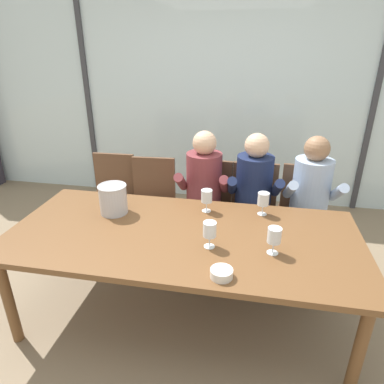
# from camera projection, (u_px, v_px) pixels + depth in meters

# --- Properties ---
(ground) EXTENTS (14.00, 14.00, 0.00)m
(ground) POSITION_uv_depth(u_px,v_px,m) (204.00, 244.00, 3.47)
(ground) COLOR #847056
(window_glass_panel) EXTENTS (7.57, 0.03, 2.60)m
(window_glass_panel) POSITION_uv_depth(u_px,v_px,m) (221.00, 97.00, 4.03)
(window_glass_panel) COLOR silver
(window_glass_panel) RESTS_ON ground
(window_mullion_left) EXTENTS (0.06, 0.06, 2.60)m
(window_mullion_left) POSITION_uv_depth(u_px,v_px,m) (88.00, 94.00, 4.31)
(window_mullion_left) COLOR #38383D
(window_mullion_left) RESTS_ON ground
(window_mullion_right) EXTENTS (0.06, 0.06, 2.60)m
(window_mullion_right) POSITION_uv_depth(u_px,v_px,m) (374.00, 102.00, 3.73)
(window_mullion_right) COLOR #38383D
(window_mullion_right) RESTS_ON ground
(hillside_vineyard) EXTENTS (13.57, 2.40, 2.14)m
(hillside_vineyard) POSITION_uv_depth(u_px,v_px,m) (240.00, 82.00, 7.86)
(hillside_vineyard) COLOR #386633
(hillside_vineyard) RESTS_ON ground
(dining_table) EXTENTS (2.37, 1.08, 0.72)m
(dining_table) POSITION_uv_depth(u_px,v_px,m) (182.00, 241.00, 2.31)
(dining_table) COLOR brown
(dining_table) RESTS_ON ground
(chair_near_curtain) EXTENTS (0.45, 0.45, 0.89)m
(chair_near_curtain) POSITION_uv_depth(u_px,v_px,m) (112.00, 192.00, 3.40)
(chair_near_curtain) COLOR brown
(chair_near_curtain) RESTS_ON ground
(chair_left_of_center) EXTENTS (0.47, 0.47, 0.89)m
(chair_left_of_center) POSITION_uv_depth(u_px,v_px,m) (152.00, 197.00, 3.29)
(chair_left_of_center) COLOR brown
(chair_left_of_center) RESTS_ON ground
(chair_center) EXTENTS (0.50, 0.50, 0.89)m
(chair_center) POSITION_uv_depth(u_px,v_px,m) (207.00, 200.00, 3.23)
(chair_center) COLOR brown
(chair_center) RESTS_ON ground
(chair_right_of_center) EXTENTS (0.45, 0.45, 0.89)m
(chair_right_of_center) POSITION_uv_depth(u_px,v_px,m) (253.00, 204.00, 3.14)
(chair_right_of_center) COLOR brown
(chair_right_of_center) RESTS_ON ground
(chair_near_window_right) EXTENTS (0.45, 0.45, 0.89)m
(chair_near_window_right) POSITION_uv_depth(u_px,v_px,m) (303.00, 207.00, 3.09)
(chair_near_window_right) COLOR brown
(chair_near_window_right) RESTS_ON ground
(person_maroon_top) EXTENTS (0.47, 0.62, 1.21)m
(person_maroon_top) POSITION_uv_depth(u_px,v_px,m) (203.00, 190.00, 3.02)
(person_maroon_top) COLOR brown
(person_maroon_top) RESTS_ON ground
(person_navy_polo) EXTENTS (0.48, 0.62, 1.21)m
(person_navy_polo) POSITION_uv_depth(u_px,v_px,m) (254.00, 194.00, 2.94)
(person_navy_polo) COLOR #192347
(person_navy_polo) RESTS_ON ground
(person_pale_blue_shirt) EXTENTS (0.47, 0.62, 1.21)m
(person_pale_blue_shirt) POSITION_uv_depth(u_px,v_px,m) (311.00, 198.00, 2.86)
(person_pale_blue_shirt) COLOR #9EB2D1
(person_pale_blue_shirt) RESTS_ON ground
(ice_bucket_primary) EXTENTS (0.21, 0.21, 0.22)m
(ice_bucket_primary) POSITION_uv_depth(u_px,v_px,m) (113.00, 199.00, 2.51)
(ice_bucket_primary) COLOR #B7B7BC
(ice_bucket_primary) RESTS_ON dining_table
(tasting_bowl) EXTENTS (0.13, 0.13, 0.05)m
(tasting_bowl) POSITION_uv_depth(u_px,v_px,m) (222.00, 273.00, 1.84)
(tasting_bowl) COLOR silver
(tasting_bowl) RESTS_ON dining_table
(wine_glass_by_left_taster) EXTENTS (0.08, 0.08, 0.17)m
(wine_glass_by_left_taster) POSITION_uv_depth(u_px,v_px,m) (274.00, 236.00, 2.01)
(wine_glass_by_left_taster) COLOR silver
(wine_glass_by_left_taster) RESTS_ON dining_table
(wine_glass_near_bucket) EXTENTS (0.08, 0.08, 0.17)m
(wine_glass_near_bucket) POSITION_uv_depth(u_px,v_px,m) (210.00, 230.00, 2.08)
(wine_glass_near_bucket) COLOR silver
(wine_glass_near_bucket) RESTS_ON dining_table
(wine_glass_center_pour) EXTENTS (0.08, 0.08, 0.17)m
(wine_glass_center_pour) POSITION_uv_depth(u_px,v_px,m) (263.00, 200.00, 2.48)
(wine_glass_center_pour) COLOR silver
(wine_glass_center_pour) RESTS_ON dining_table
(wine_glass_by_right_taster) EXTENTS (0.08, 0.08, 0.17)m
(wine_glass_by_right_taster) POSITION_uv_depth(u_px,v_px,m) (207.00, 197.00, 2.53)
(wine_glass_by_right_taster) COLOR silver
(wine_glass_by_right_taster) RESTS_ON dining_table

